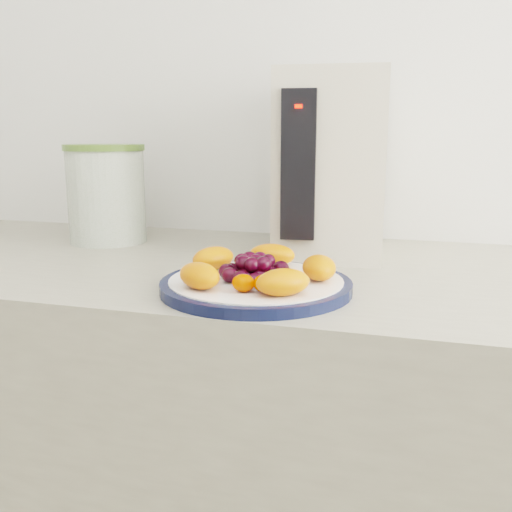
% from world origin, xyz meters
% --- Properties ---
extents(wall_back, '(3.50, 0.02, 2.60)m').
position_xyz_m(wall_back, '(0.00, 1.51, 1.30)').
color(wall_back, silver).
rests_on(wall_back, floor).
extents(counter, '(3.50, 0.60, 0.90)m').
position_xyz_m(counter, '(0.00, 1.20, 0.45)').
color(counter, gray).
rests_on(counter, floor).
extents(plate_rim, '(0.27, 0.27, 0.01)m').
position_xyz_m(plate_rim, '(0.05, 1.03, 0.91)').
color(plate_rim, '#0E1534').
rests_on(plate_rim, counter).
extents(plate_face, '(0.24, 0.24, 0.02)m').
position_xyz_m(plate_face, '(0.05, 1.03, 0.91)').
color(plate_face, white).
rests_on(plate_face, counter).
extents(canister, '(0.16, 0.16, 0.18)m').
position_xyz_m(canister, '(-0.34, 1.31, 0.99)').
color(canister, '#37561E').
rests_on(canister, counter).
extents(canister_lid, '(0.17, 0.17, 0.01)m').
position_xyz_m(canister_lid, '(-0.34, 1.31, 1.09)').
color(canister_lid, '#547031').
rests_on(canister_lid, canister).
extents(appliance_body, '(0.21, 0.27, 0.32)m').
position_xyz_m(appliance_body, '(0.10, 1.34, 1.06)').
color(appliance_body, beige).
rests_on(appliance_body, counter).
extents(appliance_panel, '(0.06, 0.02, 0.24)m').
position_xyz_m(appliance_panel, '(0.07, 1.20, 1.06)').
color(appliance_panel, black).
rests_on(appliance_panel, appliance_body).
extents(appliance_led, '(0.01, 0.01, 0.01)m').
position_xyz_m(appliance_led, '(0.07, 1.19, 1.16)').
color(appliance_led, '#FF0C05').
rests_on(appliance_led, appliance_panel).
extents(fruit_plate, '(0.23, 0.22, 0.04)m').
position_xyz_m(fruit_plate, '(0.05, 1.03, 0.93)').
color(fruit_plate, '#EC550F').
rests_on(fruit_plate, plate_face).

